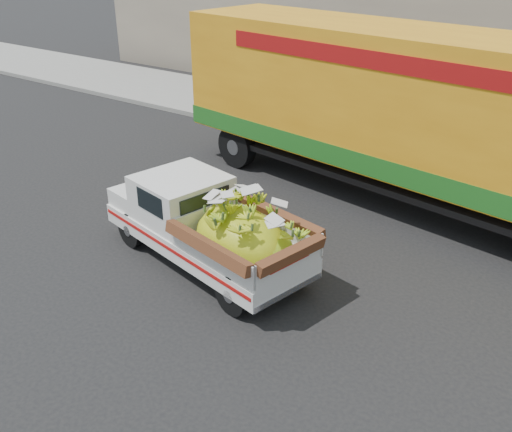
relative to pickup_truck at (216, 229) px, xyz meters
The scene contains 6 objects.
ground 1.27m from the pickup_truck, ahead, with size 100.00×100.00×0.00m, color black.
curb 7.22m from the pickup_truck, 82.22° to the left, with size 60.00×0.25×0.15m, color gray.
sidewalk 9.29m from the pickup_truck, 83.98° to the left, with size 60.00×4.00×0.14m, color gray.
building_left 16.75m from the pickup_truck, 114.94° to the left, with size 18.00×6.00×5.00m, color gray.
pickup_truck is the anchor object (origin of this frame).
semi_trailer 5.15m from the pickup_truck, 69.23° to the left, with size 12.06×4.18×3.80m.
Camera 1 is at (4.85, -6.89, 5.53)m, focal length 40.00 mm.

